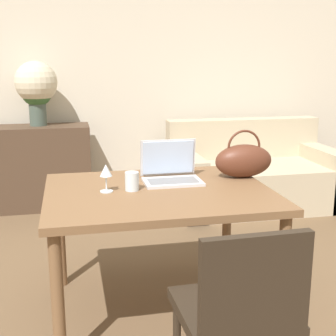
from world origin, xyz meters
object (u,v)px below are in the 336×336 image
object	(u,v)px
chair	(240,309)
flower_vase	(36,87)
drinking_glass	(132,181)
laptop	(171,170)
wine_glass	(106,172)
handbag	(244,160)
couch	(253,177)

from	to	relation	value
chair	flower_vase	size ratio (longest dim) A/B	1.39
drinking_glass	laptop	bearing A→B (deg)	32.81
flower_vase	wine_glass	bearing A→B (deg)	-77.69
drinking_glass	flower_vase	world-z (taller)	flower_vase
flower_vase	drinking_glass	bearing A→B (deg)	-74.16
wine_glass	handbag	distance (m)	0.85
drinking_glass	couch	bearing A→B (deg)	50.95
chair	drinking_glass	xyz separation A→B (m)	(-0.30, 0.90, 0.30)
couch	laptop	bearing A→B (deg)	-126.39
wine_glass	handbag	world-z (taller)	handbag
chair	wine_glass	xyz separation A→B (m)	(-0.44, 0.90, 0.36)
couch	drinking_glass	xyz separation A→B (m)	(-1.44, -1.78, 0.50)
drinking_glass	wine_glass	bearing A→B (deg)	-179.65
chair	wine_glass	distance (m)	1.06
couch	laptop	xyz separation A→B (m)	(-1.19, -1.62, 0.51)
flower_vase	chair	bearing A→B (deg)	-73.43
handbag	flower_vase	distance (m)	2.40
drinking_glass	flower_vase	distance (m)	2.25
laptop	flower_vase	bearing A→B (deg)	113.48
couch	handbag	world-z (taller)	handbag
drinking_glass	wine_glass	distance (m)	0.15
chair	laptop	size ratio (longest dim) A/B	2.51
laptop	flower_vase	world-z (taller)	flower_vase
chair	flower_vase	bearing A→B (deg)	104.75
couch	handbag	xyz separation A→B (m)	(-0.74, -1.63, 0.55)
couch	wine_glass	world-z (taller)	wine_glass
wine_glass	flower_vase	world-z (taller)	flower_vase
wine_glass	laptop	bearing A→B (deg)	22.61
couch	handbag	size ratio (longest dim) A/B	4.52
drinking_glass	flower_vase	bearing A→B (deg)	105.84
wine_glass	couch	bearing A→B (deg)	48.36
handbag	flower_vase	xyz separation A→B (m)	(-1.31, 1.98, 0.34)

